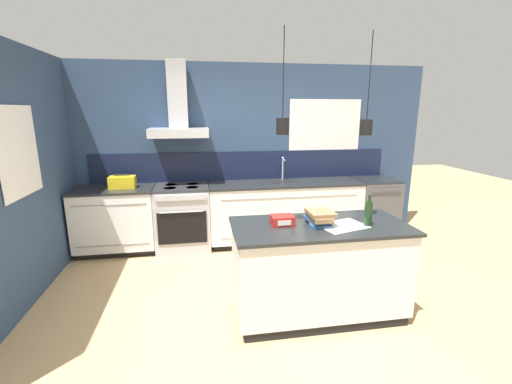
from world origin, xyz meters
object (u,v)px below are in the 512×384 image
oven_range (183,217)px  yellow_toolbox (122,182)px  book_stack (319,218)px  dishwasher (373,208)px  red_supply_box (282,220)px  bottle_on_island (368,213)px

oven_range → yellow_toolbox: (-0.78, 0.00, 0.54)m
book_stack → oven_range: bearing=125.1°
dishwasher → red_supply_box: size_ratio=4.42×
book_stack → red_supply_box: (-0.34, 0.05, -0.02)m
bottle_on_island → yellow_toolbox: bottle_on_island is taller
dishwasher → yellow_toolbox: yellow_toolbox is taller
bottle_on_island → red_supply_box: bottle_on_island is taller
oven_range → dishwasher: 2.92m
book_stack → red_supply_box: book_stack is taller
book_stack → red_supply_box: 0.34m
book_stack → bottle_on_island: bearing=-14.6°
dishwasher → bottle_on_island: (-1.16, -2.01, 0.58)m
red_supply_box → yellow_toolbox: yellow_toolbox is taller
oven_range → yellow_toolbox: 0.95m
red_supply_box → yellow_toolbox: (-1.78, 1.85, 0.04)m
bottle_on_island → yellow_toolbox: size_ratio=0.87×
book_stack → yellow_toolbox: size_ratio=0.98×
red_supply_box → yellow_toolbox: size_ratio=0.60×
oven_range → dishwasher: size_ratio=1.00×
dishwasher → bottle_on_island: bottle_on_island is taller
yellow_toolbox → book_stack: bearing=-41.9°
bottle_on_island → red_supply_box: (-0.76, 0.16, -0.08)m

